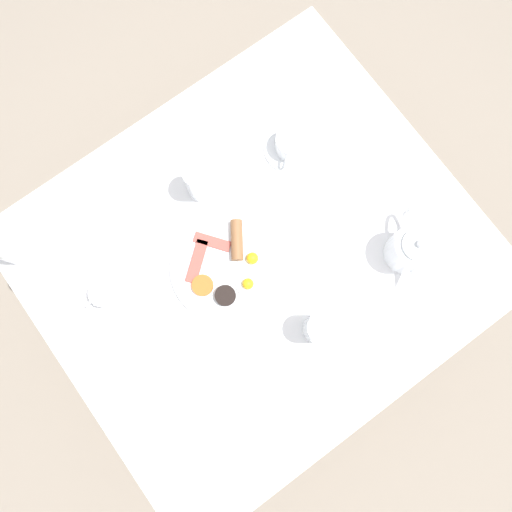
# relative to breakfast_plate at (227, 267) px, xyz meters

# --- Properties ---
(ground_plane) EXTENTS (8.00, 8.00, 0.00)m
(ground_plane) POSITION_rel_breakfast_plate_xyz_m (-0.07, 0.02, -0.74)
(ground_plane) COLOR gray
(table) EXTENTS (1.07, 0.95, 0.73)m
(table) POSITION_rel_breakfast_plate_xyz_m (-0.07, 0.02, -0.08)
(table) COLOR white
(table) RESTS_ON ground_plane
(breakfast_plate) EXTENTS (0.27, 0.27, 0.04)m
(breakfast_plate) POSITION_rel_breakfast_plate_xyz_m (0.00, 0.00, 0.00)
(breakfast_plate) COLOR white
(breakfast_plate) RESTS_ON table
(teapot_near) EXTENTS (0.12, 0.18, 0.13)m
(teapot_near) POSITION_rel_breakfast_plate_xyz_m (-0.38, 0.23, 0.05)
(teapot_near) COLOR white
(teapot_near) RESTS_ON table
(teacup_with_saucer_left) EXTENTS (0.14, 0.14, 0.06)m
(teacup_with_saucer_left) POSITION_rel_breakfast_plate_xyz_m (-0.32, -0.16, 0.02)
(teacup_with_saucer_left) COLOR white
(teacup_with_saucer_left) RESTS_ON table
(water_glass_tall) EXTENTS (0.07, 0.07, 0.13)m
(water_glass_tall) POSITION_rel_breakfast_plate_xyz_m (-0.07, -0.20, 0.06)
(water_glass_tall) COLOR white
(water_glass_tall) RESTS_ON table
(water_glass_short) EXTENTS (0.07, 0.07, 0.12)m
(water_glass_short) POSITION_rel_breakfast_plate_xyz_m (0.39, -0.34, 0.05)
(water_glass_short) COLOR white
(water_glass_short) RESTS_ON table
(wine_glass_spare) EXTENTS (0.07, 0.07, 0.12)m
(wine_glass_spare) POSITION_rel_breakfast_plate_xyz_m (-0.09, 0.25, 0.05)
(wine_glass_spare) COLOR white
(wine_glass_spare) RESTS_ON table
(creamer_jug) EXTENTS (0.09, 0.07, 0.06)m
(creamer_jug) POSITION_rel_breakfast_plate_xyz_m (0.28, -0.12, 0.02)
(creamer_jug) COLOR white
(creamer_jug) RESTS_ON table
(fork_by_plate) EXTENTS (0.17, 0.07, 0.00)m
(fork_by_plate) POSITION_rel_breakfast_plate_xyz_m (0.19, 0.34, -0.01)
(fork_by_plate) COLOR silver
(fork_by_plate) RESTS_ON table
(knife_by_plate) EXTENTS (0.03, 0.20, 0.00)m
(knife_by_plate) POSITION_rel_breakfast_plate_xyz_m (0.28, 0.07, -0.01)
(knife_by_plate) COLOR silver
(knife_by_plate) RESTS_ON table
(spoon_for_tea) EXTENTS (0.07, 0.14, 0.00)m
(spoon_for_tea) POSITION_rel_breakfast_plate_xyz_m (0.01, -0.35, -0.01)
(spoon_for_tea) COLOR silver
(spoon_for_tea) RESTS_ON table
(fork_spare) EXTENTS (0.05, 0.18, 0.00)m
(fork_spare) POSITION_rel_breakfast_plate_xyz_m (0.15, -0.23, -0.01)
(fork_spare) COLOR silver
(fork_spare) RESTS_ON table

